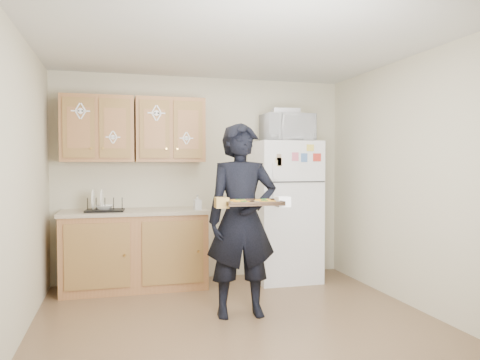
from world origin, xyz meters
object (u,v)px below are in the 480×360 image
refrigerator (285,211)px  dish_rack (105,204)px  baking_tray (253,203)px  microwave (287,128)px  person (242,220)px

refrigerator → dish_rack: bearing=-180.0°
refrigerator → baking_tray: size_ratio=3.48×
microwave → person: bearing=-129.1°
baking_tray → microwave: (0.86, 1.44, 0.78)m
person → microwave: 1.73m
person → refrigerator: bearing=57.0°
refrigerator → dish_rack: 2.13m
person → baking_tray: (0.02, -0.30, 0.18)m
microwave → dish_rack: (-2.13, 0.05, -0.88)m
baking_tray → microwave: microwave is taller
refrigerator → person: bearing=-126.0°
refrigerator → person: size_ratio=0.94×
microwave → refrigerator: bearing=100.8°
dish_rack → baking_tray: bearing=-49.5°
microwave → dish_rack: microwave is taller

